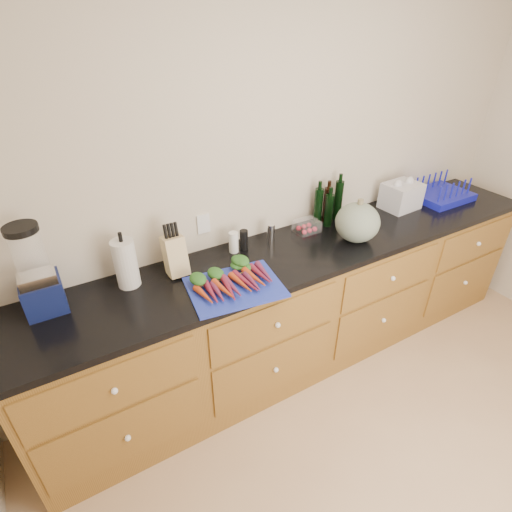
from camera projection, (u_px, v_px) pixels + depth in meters
ground at (447, 509)px, 2.09m from camera, size 4.00×4.00×0.00m
wall_back at (284, 176)px, 2.59m from camera, size 4.10×0.05×2.60m
cabinets at (306, 306)px, 2.80m from camera, size 3.60×0.64×0.90m
countertop at (310, 248)px, 2.55m from camera, size 3.64×0.62×0.04m
cutting_board at (235, 287)px, 2.15m from camera, size 0.54×0.44×0.01m
carrots at (231, 279)px, 2.17m from camera, size 0.40×0.29×0.06m
squash at (357, 222)px, 2.54m from camera, size 0.28×0.28×0.25m
blender_appliance at (37, 275)px, 1.90m from camera, size 0.19×0.19×0.47m
paper_towel at (126, 264)px, 2.11m from camera, size 0.12×0.12×0.27m
knife_block at (175, 256)px, 2.23m from camera, size 0.11×0.11×0.23m
grinder_salt at (234, 242)px, 2.44m from camera, size 0.06×0.06×0.13m
grinder_pepper at (244, 240)px, 2.48m from camera, size 0.05×0.05×0.13m
canister_chrome at (271, 233)px, 2.56m from camera, size 0.05×0.05×0.12m
tomato_box at (307, 226)px, 2.69m from camera, size 0.16×0.13×0.07m
bottles at (328, 205)px, 2.76m from camera, size 0.23×0.12×0.28m
grocery_bag at (401, 196)px, 2.97m from camera, size 0.28×0.23×0.19m
dish_rack at (441, 194)px, 3.15m from camera, size 0.43×0.35×0.17m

